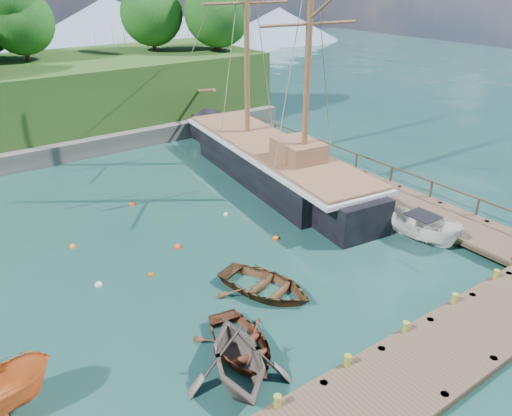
# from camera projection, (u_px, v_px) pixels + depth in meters

# --- Properties ---
(ground) EXTENTS (160.00, 160.00, 0.00)m
(ground) POSITION_uv_depth(u_px,v_px,m) (277.00, 298.00, 21.40)
(ground) COLOR #193E39
(ground) RESTS_ON ground
(dock_near) EXTENTS (20.00, 3.20, 1.10)m
(dock_near) POSITION_uv_depth(u_px,v_px,m) (436.00, 357.00, 17.51)
(dock_near) COLOR brown
(dock_near) RESTS_ON ground
(dock_east) EXTENTS (3.20, 24.00, 1.10)m
(dock_east) POSITION_uv_depth(u_px,v_px,m) (350.00, 179.00, 32.40)
(dock_east) COLOR brown
(dock_east) RESTS_ON ground
(bollard_1) EXTENTS (0.26, 0.26, 0.45)m
(bollard_1) POSITION_uv_depth(u_px,v_px,m) (346.00, 379.00, 17.14)
(bollard_1) COLOR olive
(bollard_1) RESTS_ON ground
(bollard_2) EXTENTS (0.26, 0.26, 0.45)m
(bollard_2) POSITION_uv_depth(u_px,v_px,m) (403.00, 344.00, 18.72)
(bollard_2) COLOR olive
(bollard_2) RESTS_ON ground
(bollard_3) EXTENTS (0.26, 0.26, 0.45)m
(bollard_3) POSITION_uv_depth(u_px,v_px,m) (451.00, 315.00, 20.30)
(bollard_3) COLOR olive
(bollard_3) RESTS_ON ground
(bollard_4) EXTENTS (0.26, 0.26, 0.45)m
(bollard_4) POSITION_uv_depth(u_px,v_px,m) (492.00, 290.00, 21.89)
(bollard_4) COLOR olive
(bollard_4) RESTS_ON ground
(rowboat_0) EXTENTS (3.50, 4.43, 0.83)m
(rowboat_0) POSITION_uv_depth(u_px,v_px,m) (241.00, 351.00, 18.39)
(rowboat_0) COLOR brown
(rowboat_0) RESTS_ON ground
(rowboat_1) EXTENTS (4.84, 5.16, 2.19)m
(rowboat_1) POSITION_uv_depth(u_px,v_px,m) (238.00, 379.00, 17.14)
(rowboat_1) COLOR #6A6057
(rowboat_1) RESTS_ON ground
(rowboat_2) EXTENTS (4.45, 5.19, 0.91)m
(rowboat_2) POSITION_uv_depth(u_px,v_px,m) (265.00, 292.00, 21.76)
(rowboat_2) COLOR #4F351E
(rowboat_2) RESTS_ON ground
(cabin_boat_white) EXTENTS (2.31, 4.50, 1.66)m
(cabin_boat_white) POSITION_uv_depth(u_px,v_px,m) (419.00, 240.00, 25.96)
(cabin_boat_white) COLOR silver
(cabin_boat_white) RESTS_ON ground
(schooner) EXTENTS (6.86, 25.68, 18.52)m
(schooner) POSITION_uv_depth(u_px,v_px,m) (273.00, 165.00, 32.97)
(schooner) COLOR black
(schooner) RESTS_ON ground
(mooring_buoy_0) EXTENTS (0.36, 0.36, 0.36)m
(mooring_buoy_0) POSITION_uv_depth(u_px,v_px,m) (99.00, 286.00, 22.22)
(mooring_buoy_0) COLOR silver
(mooring_buoy_0) RESTS_ON ground
(mooring_buoy_1) EXTENTS (0.28, 0.28, 0.28)m
(mooring_buoy_1) POSITION_uv_depth(u_px,v_px,m) (151.00, 275.00, 22.96)
(mooring_buoy_1) COLOR #D64E08
(mooring_buoy_1) RESTS_ON ground
(mooring_buoy_2) EXTENTS (0.37, 0.37, 0.37)m
(mooring_buoy_2) POSITION_uv_depth(u_px,v_px,m) (178.00, 248.00, 25.25)
(mooring_buoy_2) COLOR #DD431A
(mooring_buoy_2) RESTS_ON ground
(mooring_buoy_3) EXTENTS (0.29, 0.29, 0.29)m
(mooring_buoy_3) POSITION_uv_depth(u_px,v_px,m) (226.00, 215.00, 28.61)
(mooring_buoy_3) COLOR silver
(mooring_buoy_3) RESTS_ON ground
(mooring_buoy_4) EXTENTS (0.34, 0.34, 0.34)m
(mooring_buoy_4) POSITION_uv_depth(u_px,v_px,m) (73.00, 247.00, 25.27)
(mooring_buoy_4) COLOR orange
(mooring_buoy_4) RESTS_ON ground
(mooring_buoy_5) EXTENTS (0.33, 0.33, 0.33)m
(mooring_buoy_5) POSITION_uv_depth(u_px,v_px,m) (132.00, 205.00, 29.83)
(mooring_buoy_5) COLOR #E74313
(mooring_buoy_5) RESTS_ON ground
(mooring_buoy_7) EXTENTS (0.36, 0.36, 0.36)m
(mooring_buoy_7) POSITION_uv_depth(u_px,v_px,m) (276.00, 239.00, 26.05)
(mooring_buoy_7) COLOR orange
(mooring_buoy_7) RESTS_ON ground
(distant_ridge) EXTENTS (117.00, 40.00, 10.00)m
(distant_ridge) POSITION_uv_depth(u_px,v_px,m) (7.00, 33.00, 73.01)
(distant_ridge) COLOR #728CA5
(distant_ridge) RESTS_ON ground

